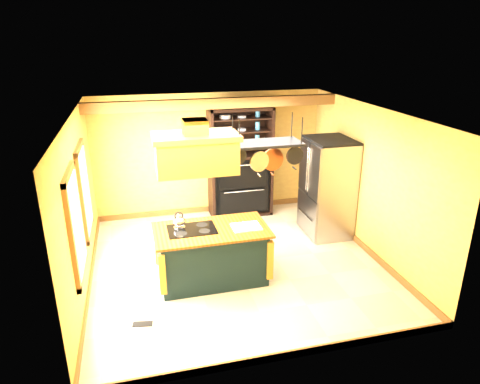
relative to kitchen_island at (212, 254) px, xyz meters
name	(u,v)px	position (x,y,z in m)	size (l,w,h in m)	color
floor	(236,263)	(0.51, 0.39, -0.47)	(5.00, 5.00, 0.00)	beige
ceiling	(236,113)	(0.51, 0.39, 2.23)	(5.00, 5.00, 0.00)	white
wall_back	(209,154)	(0.51, 2.89, 0.88)	(5.00, 0.02, 2.70)	#DCB150
wall_front	(287,267)	(0.51, -2.11, 0.88)	(5.00, 0.02, 2.70)	#DCB150
wall_left	(79,207)	(-1.99, 0.39, 0.88)	(0.02, 5.00, 2.70)	#DCB150
wall_right	(369,181)	(3.01, 0.39, 0.88)	(0.02, 5.00, 2.70)	#DCB150
ceiling_beam	(215,103)	(0.51, 2.09, 2.12)	(5.00, 0.15, 0.20)	brown
window_near	(76,225)	(-1.96, -0.41, 0.93)	(0.06, 1.06, 1.56)	brown
window_far	(85,191)	(-1.96, 0.99, 0.93)	(0.06, 1.06, 1.56)	brown
kitchen_island	(212,254)	(0.00, 0.00, 0.00)	(1.85, 1.04, 1.11)	black
range_hood	(196,151)	(-0.20, 0.00, 1.76)	(1.27, 0.72, 0.80)	#C88332
pot_rack	(267,149)	(0.91, 0.00, 1.72)	(1.15, 0.54, 0.91)	black
refrigerator	(327,190)	(2.57, 1.19, 0.47)	(0.84, 0.99, 1.93)	#96999F
hutch	(240,174)	(1.14, 2.63, 0.46)	(1.37, 0.62, 2.42)	black
floor_register	(143,324)	(-1.19, -0.94, -0.46)	(0.28, 0.12, 0.01)	black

